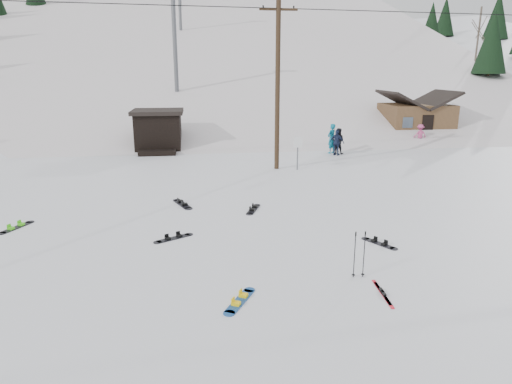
{
  "coord_description": "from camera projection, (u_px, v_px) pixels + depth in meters",
  "views": [
    {
      "loc": [
        -2.35,
        -10.79,
        5.48
      ],
      "look_at": [
        -0.45,
        4.06,
        1.4
      ],
      "focal_mm": 32.0,
      "sensor_mm": 36.0,
      "label": 1
    }
  ],
  "objects": [
    {
      "name": "skier_dark",
      "position": [
        338.0,
        141.0,
        29.92
      ],
      "size": [
        1.04,
        0.98,
        1.69
      ],
      "primitive_type": "imported",
      "rotation": [
        0.0,
        0.0,
        2.59
      ],
      "color": "black",
      "rests_on": "ground"
    },
    {
      "name": "utility_pole",
      "position": [
        278.0,
        83.0,
        24.47
      ],
      "size": [
        2.0,
        0.26,
        9.0
      ],
      "color": "#3A2819",
      "rests_on": "ground"
    },
    {
      "name": "ridge_right",
      "position": [
        474.0,
        183.0,
        67.47
      ],
      "size": [
        45.66,
        93.98,
        54.59
      ],
      "primitive_type": "cube",
      "rotation": [
        0.21,
        -0.05,
        -0.12
      ],
      "color": "white",
      "rests_on": "ground"
    },
    {
      "name": "hero_skis",
      "position": [
        383.0,
        293.0,
        11.44
      ],
      "size": [
        0.19,
        1.51,
        0.08
      ],
      "rotation": [
        0.0,
        0.0,
        -0.07
      ],
      "color": "red",
      "rests_on": "ground"
    },
    {
      "name": "skier_teal",
      "position": [
        332.0,
        139.0,
        30.1
      ],
      "size": [
        0.85,
        0.81,
        1.95
      ],
      "primitive_type": "imported",
      "rotation": [
        0.0,
        0.0,
        3.82
      ],
      "color": "#0D6D8A",
      "rests_on": "ground"
    },
    {
      "name": "skier_navy",
      "position": [
        337.0,
        143.0,
        29.39
      ],
      "size": [
        1.02,
        0.92,
        1.67
      ],
      "primitive_type": "imported",
      "rotation": [
        0.0,
        0.0,
        2.48
      ],
      "color": "#1A2341",
      "rests_on": "ground"
    },
    {
      "name": "board_scatter_f",
      "position": [
        253.0,
        209.0,
        18.23
      ],
      "size": [
        0.72,
        1.43,
        0.11
      ],
      "rotation": [
        0.0,
        0.0,
        1.2
      ],
      "color": "black",
      "rests_on": "ground"
    },
    {
      "name": "ski_poles",
      "position": [
        359.0,
        254.0,
        12.21
      ],
      "size": [
        0.36,
        0.09,
        1.3
      ],
      "color": "black",
      "rests_on": "ground"
    },
    {
      "name": "skier_pink",
      "position": [
        420.0,
        135.0,
        33.42
      ],
      "size": [
        0.98,
        0.57,
        1.51
      ],
      "primitive_type": "imported",
      "rotation": [
        0.0,
        0.0,
        3.16
      ],
      "color": "#C0447C",
      "rests_on": "ground"
    },
    {
      "name": "treeline_crest",
      "position": [
        208.0,
        95.0,
        94.35
      ],
      "size": [
        50.0,
        6.0,
        10.0
      ],
      "primitive_type": null,
      "color": "black",
      "rests_on": "ski_slope"
    },
    {
      "name": "board_scatter_a",
      "position": [
        174.0,
        238.0,
        15.15
      ],
      "size": [
        1.28,
        0.87,
        0.1
      ],
      "rotation": [
        0.0,
        0.0,
        0.53
      ],
      "color": "black",
      "rests_on": "ground"
    },
    {
      "name": "trail_sign",
      "position": [
        298.0,
        147.0,
        25.1
      ],
      "size": [
        0.5,
        0.09,
        1.85
      ],
      "color": "#595B60",
      "rests_on": "ground"
    },
    {
      "name": "treeline_right",
      "position": [
        508.0,
        114.0,
        56.67
      ],
      "size": [
        20.0,
        60.0,
        10.0
      ],
      "primitive_type": null,
      "color": "black",
      "rests_on": "ground"
    },
    {
      "name": "hero_snowboard",
      "position": [
        240.0,
        301.0,
        11.06
      ],
      "size": [
        0.88,
        1.35,
        0.11
      ],
      "rotation": [
        0.0,
        0.0,
        1.06
      ],
      "color": "#174D9A",
      "rests_on": "ground"
    },
    {
      "name": "board_scatter_d",
      "position": [
        379.0,
        243.0,
        14.69
      ],
      "size": [
        0.83,
        1.22,
        0.1
      ],
      "rotation": [
        0.0,
        0.0,
        -1.04
      ],
      "color": "black",
      "rests_on": "ground"
    },
    {
      "name": "cabin",
      "position": [
        415.0,
        120.0,
        36.47
      ],
      "size": [
        5.39,
        4.4,
        3.77
      ],
      "color": "brown",
      "rests_on": "ground"
    },
    {
      "name": "lift_tower_near",
      "position": [
        175.0,
        39.0,
        38.21
      ],
      "size": [
        2.2,
        0.36,
        8.0
      ],
      "color": "#595B60",
      "rests_on": "ski_slope"
    },
    {
      "name": "board_scatter_c",
      "position": [
        16.0,
        227.0,
        16.17
      ],
      "size": [
        0.84,
        1.42,
        0.11
      ],
      "rotation": [
        0.0,
        0.0,
        1.12
      ],
      "color": "black",
      "rests_on": "ground"
    },
    {
      "name": "board_scatter_b",
      "position": [
        182.0,
        204.0,
        18.91
      ],
      "size": [
        0.84,
        1.62,
        0.12
      ],
      "rotation": [
        0.0,
        0.0,
        1.95
      ],
      "color": "black",
      "rests_on": "ground"
    },
    {
      "name": "ski_slope",
      "position": [
        215.0,
        189.0,
        67.85
      ],
      "size": [
        60.0,
        85.24,
        65.97
      ],
      "primitive_type": "cube",
      "rotation": [
        0.31,
        0.0,
        0.0
      ],
      "color": "silver",
      "rests_on": "ground"
    },
    {
      "name": "lift_hut",
      "position": [
        159.0,
        130.0,
        31.12
      ],
      "size": [
        3.4,
        4.1,
        2.75
      ],
      "color": "black",
      "rests_on": "ground"
    },
    {
      "name": "ground",
      "position": [
        292.0,
        282.0,
        12.06
      ],
      "size": [
        200.0,
        200.0,
        0.0
      ],
      "primitive_type": "plane",
      "color": "white",
      "rests_on": "ground"
    }
  ]
}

